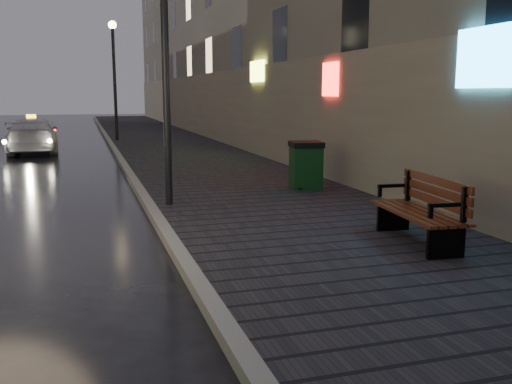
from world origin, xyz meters
The scene contains 9 objects.
ground centered at (0.00, 0.00, 0.00)m, with size 120.00×120.00×0.00m, color black.
sidewalk centered at (3.90, 21.00, 0.07)m, with size 4.60×58.00×0.15m, color black.
curb centered at (1.50, 21.00, 0.07)m, with size 0.20×58.00×0.15m, color slate.
building_near centered at (7.10, 25.00, 6.50)m, with size 1.80×50.00×13.00m, color #605B54.
lamp_near centered at (1.85, 6.00, 3.49)m, with size 0.36×0.36×5.28m.
lamp_far centered at (1.85, 22.00, 3.49)m, with size 0.36×0.36×5.28m.
bench centered at (4.89, 2.07, 0.63)m, with size 0.82×1.93×0.96m.
trash_bin centered at (5.07, 6.96, 0.69)m, with size 0.79×0.79×1.06m.
taxi_mid centered at (-1.51, 18.67, 0.66)m, with size 1.86×4.57×1.33m, color silver.
Camera 1 is at (0.29, -4.83, 2.27)m, focal length 40.00 mm.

